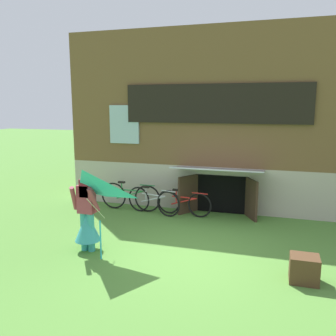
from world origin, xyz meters
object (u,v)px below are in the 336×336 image
Objects in this scene: kite at (83,195)px; wooden_crate at (304,269)px; person at (87,219)px; bicycle_silver at (153,201)px; bicycle_green at (130,196)px; bicycle_red at (184,203)px.

wooden_crate is at bearing 7.19° from kite.
kite is at bearing -57.00° from person.
bicycle_green is at bearing -177.72° from bicycle_silver.
bicycle_green is (-0.27, 2.89, -0.27)m from person.
bicycle_red is at bearing 134.05° from wooden_crate.
bicycle_green reaches higher than bicycle_red.
kite is 1.04× the size of bicycle_silver.
person is at bearing -86.04° from bicycle_silver.
kite is 3.65m from bicycle_green.
person is 4.19m from wooden_crate.
kite reaches higher than bicycle_silver.
kite is 4.06m from wooden_crate.
bicycle_red is at bearing 73.56° from kite.
bicycle_silver is at bearing -10.41° from bicycle_green.
bicycle_green is at bearing -174.79° from bicycle_red.
kite is at bearing -172.81° from wooden_crate.
bicycle_silver is 0.76m from bicycle_green.
kite is 3.73m from bicycle_red.
kite is at bearing -79.95° from bicycle_green.
wooden_crate is at bearing 5.90° from person.
wooden_crate is at bearing -23.95° from bicycle_silver.
bicycle_green is 3.80× the size of wooden_crate.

